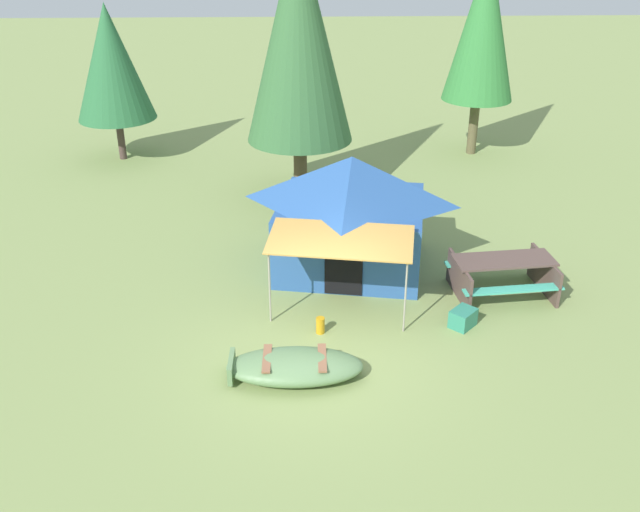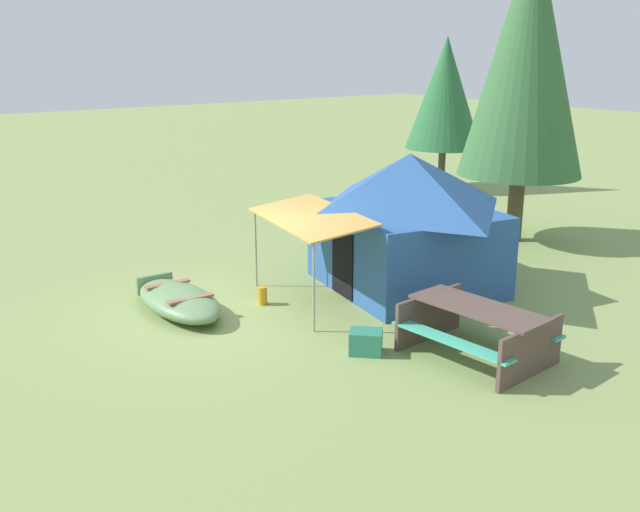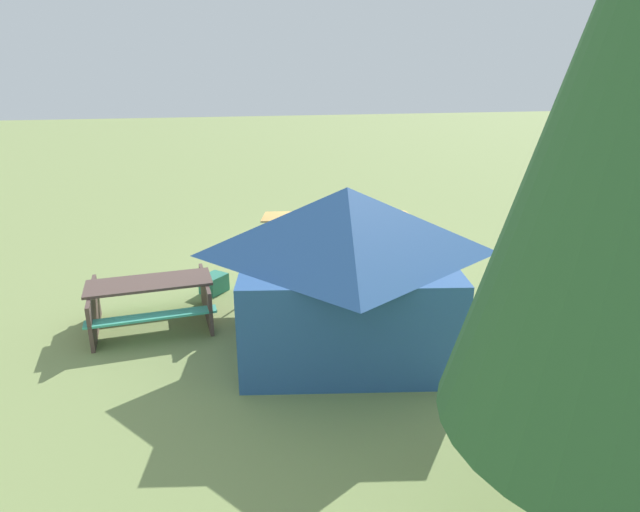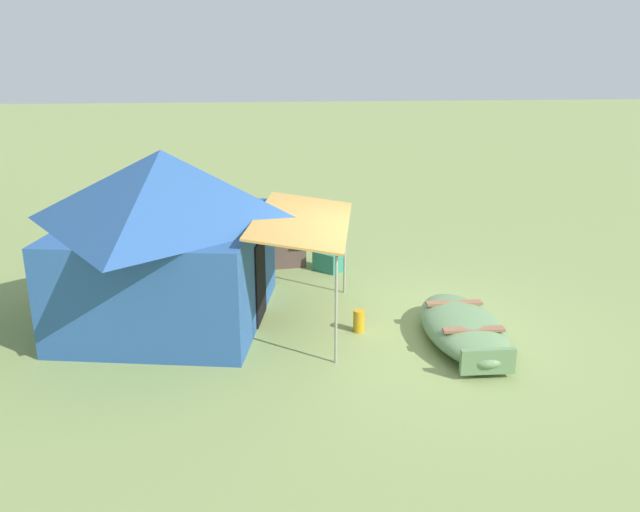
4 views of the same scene
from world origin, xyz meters
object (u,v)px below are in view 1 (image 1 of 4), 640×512
(cooler_box, at_px, (463,318))
(pine_tree_back_right, at_px, (483,26))
(picnic_table, at_px, (503,272))
(beached_rowboat, at_px, (294,366))
(fuel_can, at_px, (320,325))
(pine_tree_back_left, at_px, (111,62))
(pine_tree_far_center, at_px, (299,36))
(canvas_cabin_tent, at_px, (351,211))

(cooler_box, xyz_separation_m, pine_tree_back_right, (2.42, 10.12, 3.71))
(picnic_table, distance_m, pine_tree_back_right, 9.63)
(pine_tree_back_right, bearing_deg, picnic_table, -98.84)
(beached_rowboat, bearing_deg, pine_tree_back_right, 64.29)
(cooler_box, bearing_deg, pine_tree_back_right, 76.55)
(beached_rowboat, height_order, picnic_table, picnic_table)
(fuel_can, bearing_deg, pine_tree_back_left, 119.84)
(pine_tree_far_center, bearing_deg, canvas_cabin_tent, -76.37)
(pine_tree_back_right, height_order, pine_tree_far_center, pine_tree_far_center)
(pine_tree_back_left, bearing_deg, fuel_can, -60.16)
(pine_tree_back_right, bearing_deg, canvas_cabin_tent, -119.95)
(pine_tree_back_left, distance_m, pine_tree_back_right, 10.92)
(fuel_can, xyz_separation_m, pine_tree_back_right, (5.10, 10.26, 3.73))
(beached_rowboat, distance_m, fuel_can, 1.44)
(cooler_box, relative_size, pine_tree_far_center, 0.07)
(fuel_can, xyz_separation_m, pine_tree_back_left, (-5.78, 10.07, 2.78))
(cooler_box, height_order, pine_tree_back_right, pine_tree_back_right)
(beached_rowboat, height_order, canvas_cabin_tent, canvas_cabin_tent)
(beached_rowboat, xyz_separation_m, pine_tree_back_left, (-5.29, 11.42, 2.71))
(canvas_cabin_tent, bearing_deg, pine_tree_far_center, 103.63)
(canvas_cabin_tent, xyz_separation_m, fuel_can, (-0.74, -2.68, -1.14))
(picnic_table, height_order, pine_tree_back_right, pine_tree_back_right)
(fuel_can, distance_m, pine_tree_far_center, 8.06)
(beached_rowboat, xyz_separation_m, fuel_can, (0.49, 1.35, -0.06))
(pine_tree_back_right, distance_m, pine_tree_far_center, 6.33)
(picnic_table, height_order, cooler_box, picnic_table)
(pine_tree_back_left, distance_m, pine_tree_far_center, 6.40)
(fuel_can, relative_size, pine_tree_back_left, 0.07)
(canvas_cabin_tent, relative_size, pine_tree_back_right, 0.74)
(beached_rowboat, relative_size, fuel_can, 7.29)
(cooler_box, xyz_separation_m, fuel_can, (-2.68, -0.14, -0.02))
(canvas_cabin_tent, height_order, pine_tree_far_center, pine_tree_far_center)
(fuel_can, bearing_deg, canvas_cabin_tent, 74.62)
(picnic_table, relative_size, cooler_box, 4.48)
(beached_rowboat, distance_m, canvas_cabin_tent, 4.35)
(fuel_can, xyz_separation_m, pine_tree_far_center, (-0.31, 6.98, 4.02))
(beached_rowboat, distance_m, pine_tree_far_center, 9.23)
(beached_rowboat, bearing_deg, fuel_can, 70.26)
(canvas_cabin_tent, xyz_separation_m, picnic_table, (2.98, -1.33, -0.81))
(fuel_can, bearing_deg, cooler_box, 2.96)
(picnic_table, xyz_separation_m, pine_tree_back_left, (-9.50, 8.72, 2.44))
(beached_rowboat, height_order, pine_tree_far_center, pine_tree_far_center)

